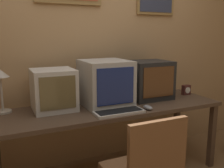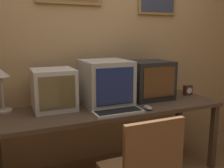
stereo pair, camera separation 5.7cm
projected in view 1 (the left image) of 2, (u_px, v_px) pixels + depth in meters
The scene contains 9 objects.
wall_back at pixel (94, 40), 2.63m from camera, with size 8.00×0.08×2.60m.
desk at pixel (112, 113), 2.36m from camera, with size 2.13×0.65×0.71m.
monitor_left at pixel (53, 90), 2.21m from camera, with size 0.36×0.37×0.36m.
monitor_center at pixel (105, 83), 2.36m from camera, with size 0.43×0.46×0.43m.
monitor_right at pixel (148, 80), 2.61m from camera, with size 0.43×0.38×0.39m.
keyboard_main at pixel (119, 112), 2.13m from camera, with size 0.43×0.16×0.03m.
mouse_near_keyboard at pixel (148, 107), 2.24m from camera, with size 0.06×0.11×0.04m.
desk_clock at pixel (186, 90), 2.80m from camera, with size 0.09×0.06×0.11m.
desk_lamp at pixel (0, 81), 2.10m from camera, with size 0.15×0.15×0.38m.
Camera 1 is at (-0.96, -1.34, 1.36)m, focal length 40.00 mm.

